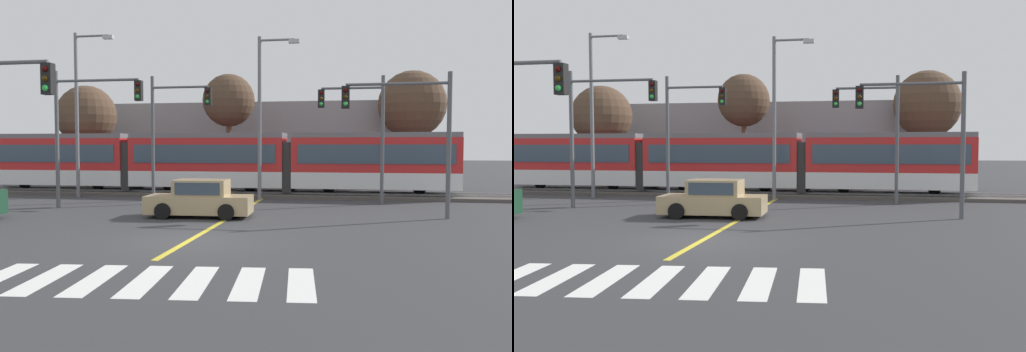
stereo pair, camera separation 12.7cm
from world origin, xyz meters
The scene contains 23 objects.
ground_plane centered at (0.00, 0.00, 0.00)m, with size 200.00×200.00×0.00m, color #333335.
track_bed centered at (0.00, 15.27, 0.09)m, with size 120.00×4.00×0.18m, color #4C4742.
rail_near centered at (0.00, 14.55, 0.23)m, with size 120.00×0.08×0.10m, color #939399.
rail_far centered at (0.00, 15.99, 0.23)m, with size 120.00×0.08×0.10m, color #939399.
light_rail_tram centered at (-3.51, 15.26, 2.05)m, with size 28.00×2.64×3.43m.
crosswalk_stripe_2 centered at (-1.64, -5.04, 0.00)m, with size 0.56×2.80×0.01m, color silver.
crosswalk_stripe_3 centered at (-0.55, -4.93, 0.00)m, with size 0.56×2.80×0.01m, color silver.
crosswalk_stripe_4 centered at (0.55, -4.81, 0.00)m, with size 0.56×2.80×0.01m, color silver.
crosswalk_stripe_5 centered at (1.64, -4.70, 0.00)m, with size 0.56×2.80×0.01m, color silver.
crosswalk_stripe_6 centered at (2.74, -4.59, 0.00)m, with size 0.56×2.80×0.01m, color silver.
crosswalk_stripe_7 centered at (3.83, -4.48, 0.00)m, with size 0.56×2.80×0.01m, color silver.
lane_centre_line centered at (0.00, 5.20, 0.00)m, with size 0.20×16.14×0.01m, color gold.
sedan_crossing centered at (-1.21, 5.39, 0.70)m, with size 4.27×2.05×1.52m.
traffic_light_mid_left centered at (-7.15, 7.34, 4.17)m, with size 4.25×0.38×6.29m.
traffic_light_mid_right centered at (7.05, 6.59, 3.84)m, with size 4.25×0.38×5.75m.
traffic_light_far_right centered at (5.23, 11.69, 4.06)m, with size 3.25×0.38×6.31m.
traffic_light_far_left centered at (-4.46, 11.40, 4.17)m, with size 3.25×0.38×6.50m.
street_lamp_west centered at (-10.11, 12.43, 5.16)m, with size 2.32×0.28×9.11m.
street_lamp_centre centered at (0.18, 12.65, 4.87)m, with size 2.20×0.28×8.58m.
bare_tree_far_west centered at (-13.07, 18.82, 4.92)m, with size 4.07×4.07×6.98m.
bare_tree_west centered at (-3.25, 19.38, 5.83)m, with size 3.45×3.45×7.60m.
bare_tree_east centered at (8.61, 21.21, 5.57)m, with size 4.39×4.39×7.79m.
building_backdrop_far centered at (-3.76, 25.78, 3.02)m, with size 26.99×6.00×6.04m, color gray.
Camera 2 is at (5.00, -15.54, 2.85)m, focal length 38.00 mm.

